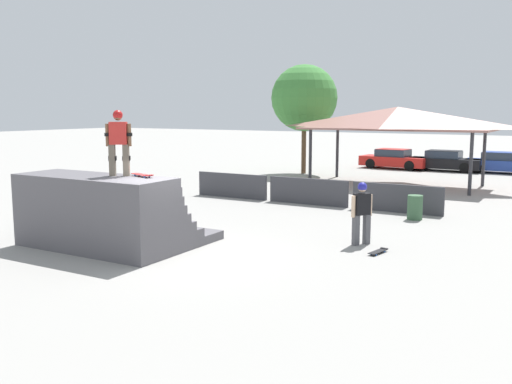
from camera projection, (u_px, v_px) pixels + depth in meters
The scene contains 13 objects.
ground_plane at pixel (170, 256), 14.85m from camera, with size 160.00×160.00×0.00m, color gray.
quarter_pipe_ramp at pixel (105, 216), 15.78m from camera, with size 4.66×3.62×2.02m.
skater_on_deck at pixel (119, 138), 15.16m from camera, with size 0.72×0.53×1.75m.
skateboard_on_deck at pixel (143, 175), 15.05m from camera, with size 0.85×0.45×0.09m.
bystander_walking at pixel (362, 208), 15.98m from camera, with size 0.48×0.64×1.78m.
skateboard_on_ground at pixel (379, 251), 15.11m from camera, with size 0.34×0.79×0.09m.
barrier_fence at pixel (308, 191), 22.89m from camera, with size 10.66×0.12×1.05m.
pavilion_shelter at pixel (397, 119), 28.40m from camera, with size 9.16×4.28×3.93m.
tree_beside_pavilion at pixel (304, 98), 33.55m from camera, with size 3.90×3.90×6.42m.
trash_bin at pixel (415, 207), 19.73m from camera, with size 0.52×0.52×0.85m, color #385B3D.
parked_car_red at pixel (394, 159), 36.84m from camera, with size 4.44×2.09×1.27m.
parked_car_black at pixel (445, 161), 35.51m from camera, with size 4.41×1.78×1.27m.
parked_car_blue at pixel (500, 163), 34.27m from camera, with size 4.01×1.69×1.27m.
Camera 1 is at (9.19, -11.38, 3.77)m, focal length 40.00 mm.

